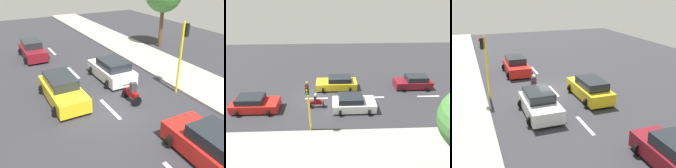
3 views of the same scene
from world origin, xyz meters
The scene contains 12 objects.
ground_plane centered at (0.00, 0.00, -0.05)m, with size 40.00×60.00×0.10m, color #2D2D33.
sidewalk centered at (7.00, 0.00, 0.07)m, with size 4.00×60.00×0.15m, color #9E998E.
lane_stripe_north centered at (0.00, -6.00, 0.01)m, with size 0.20×2.40×0.01m, color white.
lane_stripe_mid centered at (0.00, 0.00, 0.01)m, with size 0.20×2.40×0.01m, color white.
lane_stripe_south centered at (0.00, 6.00, 0.01)m, with size 0.20×2.40×0.01m, color white.
lane_stripe_far_south centered at (0.00, 12.00, 0.01)m, with size 0.20×2.40×0.01m, color white.
car_white centered at (2.04, 3.63, 0.71)m, with size 2.36×4.05×1.52m.
car_yellow_cab centered at (-2.02, 2.26, 0.71)m, with size 2.23×4.53×1.52m.
car_red centered at (1.79, -5.66, 0.71)m, with size 2.34×4.31×1.52m.
car_maroon centered at (-1.93, 10.98, 0.71)m, with size 2.13×4.09×1.52m.
motorcycle centered at (1.53, 0.14, 0.64)m, with size 0.60×1.30×1.53m.
traffic_light_corner centered at (4.85, -0.13, 2.93)m, with size 0.49×0.24×4.50m.
Camera 2 is at (16.63, 1.67, 10.77)m, focal length 29.97 mm.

